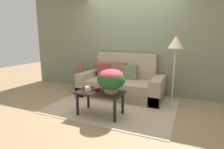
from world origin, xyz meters
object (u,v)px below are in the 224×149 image
side_table (82,76)px  snack_bowl (97,88)px  potted_plant (111,79)px  table_vase (81,66)px  coffee_table (100,95)px  couch (121,84)px  coffee_mug (87,89)px  floor_lamp (175,48)px

side_table → snack_bowl: 1.77m
potted_plant → snack_bowl: 0.40m
side_table → table_vase: (-0.01, -0.01, 0.28)m
coffee_table → table_vase: table_vase is taller
couch → coffee_mug: (-0.17, -1.35, 0.20)m
couch → snack_bowl: size_ratio=15.04×
couch → coffee_mug: size_ratio=15.94×
floor_lamp → coffee_table: bearing=-135.6°
floor_lamp → snack_bowl: bearing=-140.0°
potted_plant → coffee_mug: bearing=-165.9°
floor_lamp → table_vase: floor_lamp is taller
coffee_table → potted_plant: bearing=5.8°
couch → snack_bowl: bearing=-92.7°
coffee_table → side_table: (-1.31, 1.37, -0.01)m
side_table → floor_lamp: bearing=-4.4°
potted_plant → coffee_mug: potted_plant is taller
table_vase → side_table: bearing=64.0°
coffee_table → coffee_mug: (-0.22, -0.09, 0.12)m
couch → coffee_table: (0.05, -1.26, 0.08)m
floor_lamp → potted_plant: 1.61m
snack_bowl → table_vase: table_vase is taller
floor_lamp → table_vase: bearing=175.9°
coffee_table → snack_bowl: (-0.11, 0.08, 0.11)m
couch → coffee_mug: 1.38m
side_table → floor_lamp: 2.67m
couch → side_table: couch is taller
couch → coffee_mug: bearing=-97.3°
side_table → potted_plant: 2.07m
snack_bowl → coffee_mug: bearing=-124.8°
coffee_mug → snack_bowl: coffee_mug is taller
floor_lamp → snack_bowl: size_ratio=10.98×
potted_plant → floor_lamp: bearing=49.6°
coffee_mug → side_table: bearing=126.5°
floor_lamp → side_table: bearing=175.6°
couch → floor_lamp: size_ratio=1.37×
side_table → snack_bowl: size_ratio=4.03×
couch → side_table: size_ratio=3.73×
table_vase → floor_lamp: bearing=-4.1°
snack_bowl → table_vase: 1.77m
floor_lamp → table_vase: 2.59m
potted_plant → snack_bowl: (-0.33, 0.06, -0.22)m
side_table → potted_plant: potted_plant is taller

